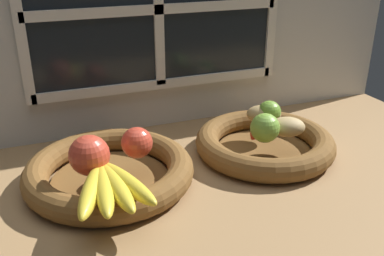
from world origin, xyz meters
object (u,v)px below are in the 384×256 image
(apple_red_right, at_px, (137,143))
(potato_back, at_px, (264,114))
(fruit_bowl_left, at_px, (110,171))
(lime_near, at_px, (265,128))
(chili_pepper, at_px, (274,133))
(apple_red_front, at_px, (89,155))
(banana_bunch_front, at_px, (109,186))
(potato_small, at_px, (288,127))
(fruit_bowl_right, at_px, (265,143))
(lime_far, at_px, (269,112))

(apple_red_right, relative_size, potato_back, 0.78)
(fruit_bowl_left, xyz_separation_m, apple_red_right, (0.06, -0.01, 0.06))
(lime_near, relative_size, chili_pepper, 0.61)
(apple_red_right, bearing_deg, apple_red_front, -161.50)
(lime_near, xyz_separation_m, chili_pepper, (0.03, 0.01, -0.02))
(fruit_bowl_left, height_order, potato_back, potato_back)
(apple_red_front, relative_size, banana_bunch_front, 0.39)
(apple_red_front, xyz_separation_m, banana_bunch_front, (0.02, -0.08, -0.02))
(apple_red_right, distance_m, chili_pepper, 0.31)
(potato_back, height_order, potato_small, potato_back)
(fruit_bowl_left, height_order, apple_red_right, apple_red_right)
(lime_near, bearing_deg, fruit_bowl_left, 172.81)
(apple_red_front, xyz_separation_m, potato_small, (0.45, 0.01, -0.02))
(fruit_bowl_right, relative_size, potato_back, 3.91)
(potato_small, height_order, chili_pepper, potato_small)
(apple_red_right, bearing_deg, lime_far, 9.04)
(lime_far, bearing_deg, chili_pepper, -112.68)
(fruit_bowl_left, height_order, banana_bunch_front, banana_bunch_front)
(apple_red_right, relative_size, chili_pepper, 0.60)
(apple_red_right, distance_m, potato_small, 0.35)
(apple_red_front, bearing_deg, lime_near, 0.41)
(potato_back, bearing_deg, lime_near, -118.98)
(chili_pepper, bearing_deg, fruit_bowl_right, 105.24)
(potato_small, bearing_deg, apple_red_right, 176.07)
(potato_small, xyz_separation_m, chili_pepper, (-0.03, 0.00, -0.01))
(potato_back, xyz_separation_m, lime_far, (0.01, -0.01, 0.01))
(banana_bunch_front, height_order, lime_far, lime_far)
(potato_back, relative_size, lime_far, 1.46)
(fruit_bowl_right, relative_size, lime_far, 5.70)
(apple_red_front, relative_size, potato_small, 0.98)
(fruit_bowl_right, distance_m, lime_far, 0.08)
(chili_pepper, bearing_deg, lime_far, 77.56)
(chili_pepper, bearing_deg, potato_small, 1.81)
(fruit_bowl_right, xyz_separation_m, chili_pepper, (0.00, -0.03, 0.04))
(apple_red_front, height_order, lime_far, apple_red_front)
(fruit_bowl_right, xyz_separation_m, apple_red_right, (-0.31, -0.01, 0.06))
(apple_red_front, bearing_deg, potato_back, 12.28)
(apple_red_front, relative_size, chili_pepper, 0.72)
(apple_red_front, xyz_separation_m, lime_near, (0.38, 0.00, -0.01))
(lime_near, xyz_separation_m, lime_far, (0.06, 0.09, -0.00))
(fruit_bowl_left, relative_size, banana_bunch_front, 1.77)
(apple_red_right, xyz_separation_m, lime_far, (0.34, 0.05, -0.00))
(chili_pepper, bearing_deg, apple_red_right, -173.20)
(fruit_bowl_right, height_order, potato_small, potato_small)
(apple_red_right, height_order, chili_pepper, apple_red_right)
(lime_near, bearing_deg, chili_pepper, 21.55)
(apple_red_front, height_order, banana_bunch_front, apple_red_front)
(fruit_bowl_right, xyz_separation_m, potato_small, (0.04, -0.04, 0.05))
(apple_red_front, distance_m, apple_red_right, 0.11)
(potato_back, bearing_deg, potato_small, -81.03)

